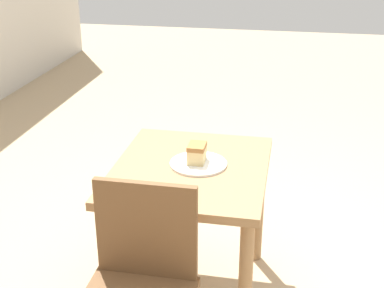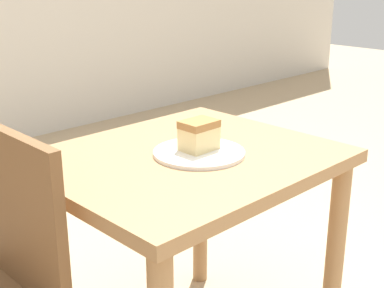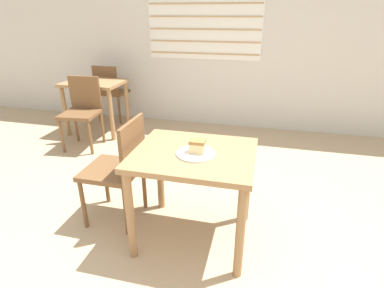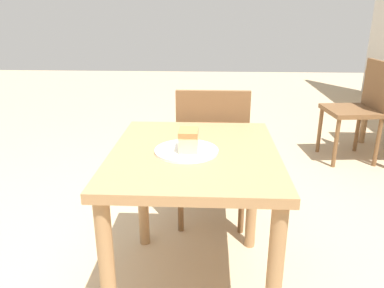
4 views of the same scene
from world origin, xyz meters
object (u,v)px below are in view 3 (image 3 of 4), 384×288
Objects in this scene: chair_far_opposite at (111,90)px; cake_slice at (197,146)px; dining_table_far at (95,92)px; plate at (196,153)px; chair_near_window at (120,166)px; chair_far_corner at (82,109)px; dining_table_near at (194,168)px.

chair_far_opposite is 3.14m from cake_slice.
plate reaches higher than dining_table_far.
chair_near_window reaches higher than cake_slice.
dining_table_far is 0.90× the size of chair_far_corner.
dining_table_far is at bearing 134.97° from dining_table_near.
cake_slice is at bearing -43.83° from chair_far_corner.
dining_table_near is 3.13× the size of plate.
chair_near_window is at bearing -55.16° from dining_table_far.
chair_near_window is at bearing 172.72° from dining_table_near.
chair_far_corner and chair_far_opposite have the same top height.
plate is (0.66, -0.11, 0.24)m from chair_near_window.
chair_far_opposite reaches higher than cake_slice.
chair_far_corner is (0.10, -0.51, -0.10)m from dining_table_far.
dining_table_far reaches higher than dining_table_near.
dining_table_far is 0.90× the size of chair_far_opposite.
dining_table_far is at bearing -145.16° from chair_near_window.
plate is (1.83, -1.43, 0.24)m from chair_far_corner.
chair_near_window is 1.00× the size of chair_far_corner.
chair_far_corner is at bearing 141.90° from plate.
dining_table_near is 2.70m from dining_table_far.
chair_near_window is at bearing -54.41° from chair_far_corner.
cake_slice is (1.94, -1.93, 0.20)m from dining_table_far.
dining_table_near is 0.65m from chair_near_window.
chair_near_window and chair_far_opposite have the same top height.
chair_far_corner is at bearing 101.01° from chair_far_opposite.
chair_far_opposite is at bearing 128.80° from cake_slice.
chair_far_opposite is 8.49× the size of cake_slice.
chair_far_opposite reaches higher than dining_table_far.
plate is at bearing -44.12° from chair_far_corner.
chair_far_opposite is at bearing 128.65° from dining_table_near.
chair_near_window and chair_far_corner have the same top height.
dining_table_near is at bearing 132.59° from chair_far_opposite.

